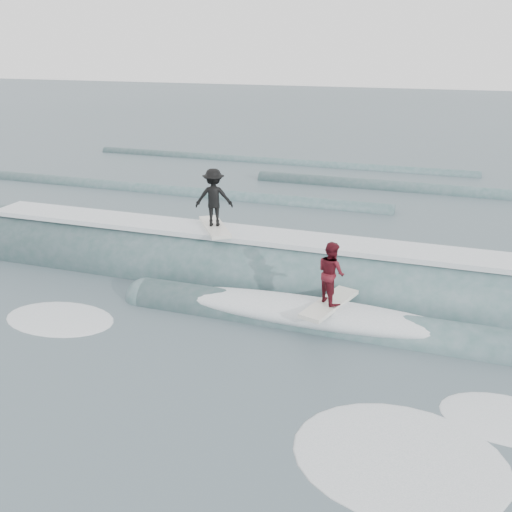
% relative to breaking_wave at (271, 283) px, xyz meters
% --- Properties ---
extents(ground, '(160.00, 160.00, 0.00)m').
position_rel_breaking_wave_xyz_m(ground, '(-0.20, -5.62, -0.04)').
color(ground, '#394E53').
rests_on(ground, ground).
extents(breaking_wave, '(21.48, 4.10, 2.64)m').
position_rel_breaking_wave_xyz_m(breaking_wave, '(0.00, 0.00, 0.00)').
color(breaking_wave, '#325554').
rests_on(breaking_wave, ground).
extents(surfer_black, '(1.59, 1.96, 1.74)m').
position_rel_breaking_wave_xyz_m(surfer_black, '(-1.80, 0.24, 2.20)').
color(surfer_black, silver).
rests_on(surfer_black, ground).
extents(surfer_red, '(1.09, 2.07, 1.60)m').
position_rel_breaking_wave_xyz_m(surfer_red, '(2.06, -1.96, 1.24)').
color(surfer_red, silver).
rests_on(surfer_red, ground).
extents(whitewater, '(17.26, 6.49, 0.10)m').
position_rel_breaking_wave_xyz_m(whitewater, '(-0.44, -5.67, -0.04)').
color(whitewater, white).
rests_on(whitewater, ground).
extents(far_swells, '(36.99, 8.65, 0.80)m').
position_rel_breaking_wave_xyz_m(far_swells, '(-1.23, 12.03, -0.04)').
color(far_swells, '#325554').
rests_on(far_swells, ground).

